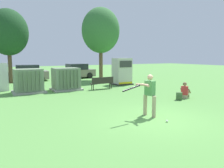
{
  "coord_description": "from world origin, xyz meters",
  "views": [
    {
      "loc": [
        -5.54,
        -6.42,
        2.49
      ],
      "look_at": [
        0.03,
        3.5,
        1.0
      ],
      "focal_mm": 34.56,
      "sensor_mm": 36.0,
      "label": 1
    }
  ],
  "objects_px": {
    "generator_enclosure": "(122,72)",
    "transformer_west": "(28,81)",
    "seated_spectator": "(185,92)",
    "batter": "(149,93)",
    "transformer_mid_west": "(66,79)",
    "sports_ball": "(167,121)",
    "parked_car_left_of_center": "(26,74)",
    "backpack": "(179,96)",
    "park_bench": "(102,82)",
    "parked_car_right_of_center": "(76,72)"
  },
  "relations": [
    {
      "from": "generator_enclosure",
      "to": "transformer_west",
      "type": "bearing_deg",
      "value": -176.21
    },
    {
      "from": "batter",
      "to": "sports_ball",
      "type": "relative_size",
      "value": 19.33
    },
    {
      "from": "transformer_mid_west",
      "to": "parked_car_left_of_center",
      "type": "bearing_deg",
      "value": 103.19
    },
    {
      "from": "park_bench",
      "to": "transformer_west",
      "type": "bearing_deg",
      "value": 168.22
    },
    {
      "from": "generator_enclosure",
      "to": "parked_car_right_of_center",
      "type": "distance_m",
      "value": 7.19
    },
    {
      "from": "seated_spectator",
      "to": "backpack",
      "type": "xyz_separation_m",
      "value": [
        -0.77,
        -0.28,
        -0.16
      ]
    },
    {
      "from": "sports_ball",
      "to": "parked_car_left_of_center",
      "type": "relative_size",
      "value": 0.02
    },
    {
      "from": "park_bench",
      "to": "parked_car_right_of_center",
      "type": "distance_m",
      "value": 8.62
    },
    {
      "from": "transformer_west",
      "to": "batter",
      "type": "height_order",
      "value": "batter"
    },
    {
      "from": "batter",
      "to": "sports_ball",
      "type": "distance_m",
      "value": 1.35
    },
    {
      "from": "batter",
      "to": "transformer_mid_west",
      "type": "bearing_deg",
      "value": 95.68
    },
    {
      "from": "transformer_west",
      "to": "generator_enclosure",
      "type": "bearing_deg",
      "value": 3.79
    },
    {
      "from": "backpack",
      "to": "park_bench",
      "type": "bearing_deg",
      "value": 109.15
    },
    {
      "from": "parked_car_right_of_center",
      "to": "batter",
      "type": "bearing_deg",
      "value": -99.5
    },
    {
      "from": "parked_car_left_of_center",
      "to": "parked_car_right_of_center",
      "type": "distance_m",
      "value": 5.26
    },
    {
      "from": "transformer_mid_west",
      "to": "sports_ball",
      "type": "xyz_separation_m",
      "value": [
        0.94,
        -9.43,
        -0.74
      ]
    },
    {
      "from": "transformer_mid_west",
      "to": "parked_car_right_of_center",
      "type": "xyz_separation_m",
      "value": [
        3.53,
        7.61,
        -0.04
      ]
    },
    {
      "from": "transformer_west",
      "to": "park_bench",
      "type": "height_order",
      "value": "transformer_west"
    },
    {
      "from": "backpack",
      "to": "sports_ball",
      "type": "bearing_deg",
      "value": -142.1
    },
    {
      "from": "transformer_mid_west",
      "to": "batter",
      "type": "bearing_deg",
      "value": -84.32
    },
    {
      "from": "transformer_west",
      "to": "sports_ball",
      "type": "xyz_separation_m",
      "value": [
        3.52,
        -9.54,
        -0.74
      ]
    },
    {
      "from": "generator_enclosure",
      "to": "parked_car_right_of_center",
      "type": "xyz_separation_m",
      "value": [
        -1.68,
        6.98,
        -0.38
      ]
    },
    {
      "from": "sports_ball",
      "to": "backpack",
      "type": "height_order",
      "value": "backpack"
    },
    {
      "from": "park_bench",
      "to": "backpack",
      "type": "distance_m",
      "value": 6.08
    },
    {
      "from": "transformer_mid_west",
      "to": "parked_car_right_of_center",
      "type": "relative_size",
      "value": 0.49
    },
    {
      "from": "seated_spectator",
      "to": "parked_car_right_of_center",
      "type": "height_order",
      "value": "parked_car_right_of_center"
    },
    {
      "from": "transformer_mid_west",
      "to": "batter",
      "type": "xyz_separation_m",
      "value": [
        0.84,
        -8.46,
        0.19
      ]
    },
    {
      "from": "seated_spectator",
      "to": "batter",
      "type": "bearing_deg",
      "value": -154.97
    },
    {
      "from": "generator_enclosure",
      "to": "seated_spectator",
      "type": "height_order",
      "value": "generator_enclosure"
    },
    {
      "from": "transformer_west",
      "to": "batter",
      "type": "relative_size",
      "value": 1.21
    },
    {
      "from": "transformer_west",
      "to": "generator_enclosure",
      "type": "distance_m",
      "value": 7.81
    },
    {
      "from": "generator_enclosure",
      "to": "backpack",
      "type": "relative_size",
      "value": 5.23
    },
    {
      "from": "sports_ball",
      "to": "backpack",
      "type": "relative_size",
      "value": 0.2
    },
    {
      "from": "backpack",
      "to": "transformer_mid_west",
      "type": "bearing_deg",
      "value": 123.85
    },
    {
      "from": "transformer_mid_west",
      "to": "parked_car_right_of_center",
      "type": "bearing_deg",
      "value": 65.12
    },
    {
      "from": "sports_ball",
      "to": "backpack",
      "type": "distance_m",
      "value": 4.48
    },
    {
      "from": "transformer_mid_west",
      "to": "backpack",
      "type": "bearing_deg",
      "value": -56.15
    },
    {
      "from": "backpack",
      "to": "parked_car_right_of_center",
      "type": "bearing_deg",
      "value": 93.81
    },
    {
      "from": "seated_spectator",
      "to": "backpack",
      "type": "bearing_deg",
      "value": -159.96
    },
    {
      "from": "seated_spectator",
      "to": "backpack",
      "type": "height_order",
      "value": "seated_spectator"
    },
    {
      "from": "backpack",
      "to": "parked_car_left_of_center",
      "type": "relative_size",
      "value": 0.1
    },
    {
      "from": "transformer_mid_west",
      "to": "park_bench",
      "type": "bearing_deg",
      "value": -20.75
    },
    {
      "from": "batter",
      "to": "sports_ball",
      "type": "xyz_separation_m",
      "value": [
        0.1,
        -0.97,
        -0.93
      ]
    },
    {
      "from": "seated_spectator",
      "to": "parked_car_left_of_center",
      "type": "distance_m",
      "value": 15.43
    },
    {
      "from": "sports_ball",
      "to": "transformer_west",
      "type": "bearing_deg",
      "value": 110.24
    },
    {
      "from": "park_bench",
      "to": "backpack",
      "type": "bearing_deg",
      "value": -70.85
    },
    {
      "from": "park_bench",
      "to": "seated_spectator",
      "type": "height_order",
      "value": "seated_spectator"
    },
    {
      "from": "parked_car_left_of_center",
      "to": "parked_car_right_of_center",
      "type": "relative_size",
      "value": 0.99
    },
    {
      "from": "batter",
      "to": "parked_car_right_of_center",
      "type": "xyz_separation_m",
      "value": [
        2.69,
        16.06,
        -0.22
      ]
    },
    {
      "from": "generator_enclosure",
      "to": "seated_spectator",
      "type": "distance_m",
      "value": 7.07
    }
  ]
}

